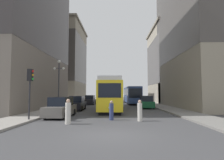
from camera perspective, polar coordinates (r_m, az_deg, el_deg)
ground_plane at (r=10.14m, az=-0.42°, el=-16.27°), size 200.00×200.00×0.00m
sidewalk_left at (r=50.56m, az=-7.84°, el=-6.41°), size 2.96×120.00×0.15m
sidewalk_right at (r=50.48m, az=9.44°, el=-6.40°), size 2.96×120.00×0.15m
streetcar at (r=24.41m, az=-0.15°, el=-4.20°), size 2.73×12.72×3.89m
transit_bus at (r=39.82m, az=6.06°, el=-4.36°), size 2.78×11.96×3.45m
parked_car_left_near at (r=37.72m, az=-6.60°, el=-6.05°), size 2.01×4.67×1.82m
parked_car_left_mid at (r=25.09m, az=-10.54°, el=-7.00°), size 1.93×4.57×1.82m
parked_car_right_far at (r=28.54m, az=10.23°, el=-6.64°), size 1.95×4.68×1.82m
parked_car_left_far at (r=18.10m, az=-15.17°, el=-8.06°), size 2.01×4.83×1.82m
pedestrian_crossing_near at (r=15.06m, az=8.38°, el=-9.30°), size 0.37×0.37×1.64m
pedestrian_crossing_far at (r=13.84m, az=-13.10°, el=-9.48°), size 0.39×0.39×1.75m
pedestrian_on_sidewalk at (r=15.50m, az=-0.18°, el=-9.30°), size 0.35×0.35×1.57m
traffic_light_near_left at (r=16.16m, az=-23.42°, el=-0.12°), size 0.47×0.36×3.91m
lamp_post_left_near at (r=23.93m, az=-15.73°, el=0.76°), size 1.41×0.36×6.09m
building_left_corner at (r=54.28m, az=-16.77°, el=5.09°), size 15.17×17.36×20.72m
building_left_midblock at (r=34.19m, az=-30.65°, el=19.91°), size 15.82×20.60×30.51m
building_right_corner at (r=47.32m, az=19.53°, el=4.46°), size 12.93×14.79×17.52m
building_right_midblock at (r=35.40m, az=27.14°, el=18.72°), size 12.55×20.32×30.27m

